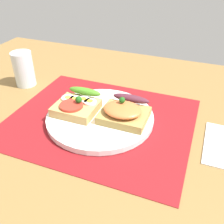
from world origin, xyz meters
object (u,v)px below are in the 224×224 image
Objects in this scene: sandwich_salmon at (124,111)px; sandwich_egg_tomato at (77,105)px; plate at (100,117)px; drinking_glass at (24,69)px.

sandwich_egg_tomato is at bearing -174.84° from sandwich_salmon.
sandwich_egg_tomato is 11.52cm from sandwich_salmon.
sandwich_salmon reaches higher than sandwich_egg_tomato.
drinking_glass is (-27.85, 9.06, 3.99)cm from plate.
plate is 29.55cm from drinking_glass.
plate is at bearing 1.19° from sandwich_egg_tomato.
sandwich_egg_tomato is at bearing -178.81° from plate.
sandwich_salmon is at bearing 9.17° from plate.
sandwich_egg_tomato reaches higher than plate.
sandwich_salmon is at bearing -13.65° from drinking_glass.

